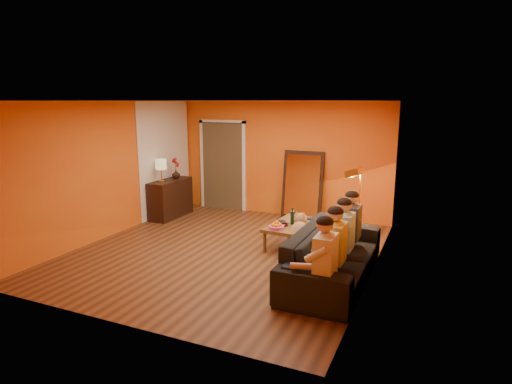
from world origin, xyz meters
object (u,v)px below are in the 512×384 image
at_px(tumbler, 299,220).
at_px(laptop, 306,219).
at_px(sideboard, 171,198).
at_px(floor_lamp, 359,210).
at_px(table_lamp, 161,171).
at_px(vase, 176,174).
at_px(person_mid_right, 344,238).
at_px(person_mid_left, 335,250).
at_px(wine_bottle, 292,216).
at_px(coffee_table, 290,234).
at_px(person_far_left, 325,264).
at_px(person_far_right, 352,228).
at_px(dog, 300,233).
at_px(mirror_frame, 303,185).
at_px(sofa, 333,254).

height_order(tumbler, laptop, tumbler).
relative_size(sideboard, floor_lamp, 0.82).
relative_size(floor_lamp, tumbler, 15.61).
relative_size(table_lamp, vase, 2.63).
bearing_deg(floor_lamp, sideboard, -164.89).
relative_size(sideboard, person_mid_right, 0.97).
bearing_deg(person_mid_right, person_mid_left, -90.00).
xyz_separation_m(sideboard, wine_bottle, (3.22, -0.85, 0.15)).
bearing_deg(laptop, person_mid_right, -61.77).
relative_size(coffee_table, person_far_left, 1.00).
distance_m(person_far_right, tumbler, 1.26).
relative_size(coffee_table, dog, 1.73).
relative_size(table_lamp, person_far_left, 0.42).
height_order(dog, tumbler, dog).
distance_m(person_mid_right, laptop, 1.75).
relative_size(mirror_frame, coffee_table, 1.25).
bearing_deg(person_mid_right, sideboard, 156.97).
distance_m(person_far_left, laptop, 2.72).
bearing_deg(vase, sideboard, -90.00).
bearing_deg(person_far_right, mirror_frame, 123.49).
bearing_deg(wine_bottle, person_mid_right, -41.22).
xyz_separation_m(sofa, tumbler, (-0.95, 1.28, 0.09)).
relative_size(mirror_frame, table_lamp, 2.98).
bearing_deg(mirror_frame, tumbler, -74.25).
bearing_deg(person_mid_left, person_far_right, 90.00).
relative_size(tumbler, vase, 0.48).
bearing_deg(sideboard, tumbler, -11.63).
height_order(mirror_frame, person_mid_left, mirror_frame).
xyz_separation_m(sofa, person_far_right, (0.13, 0.65, 0.23)).
relative_size(mirror_frame, person_mid_right, 1.25).
bearing_deg(vase, sofa, -27.51).
height_order(sideboard, person_mid_left, person_mid_left).
bearing_deg(sofa, floor_lamp, -4.00).
distance_m(laptop, vase, 3.46).
bearing_deg(sideboard, wine_bottle, -14.75).
xyz_separation_m(sideboard, tumbler, (3.29, -0.68, 0.04)).
relative_size(sofa, laptop, 7.26).
bearing_deg(vase, dog, -21.26).
xyz_separation_m(floor_lamp, person_mid_right, (0.03, -1.33, -0.11)).
bearing_deg(sofa, tumbler, 36.69).
bearing_deg(table_lamp, floor_lamp, -3.02).
bearing_deg(tumbler, dog, -70.03).
height_order(sofa, vase, vase).
xyz_separation_m(coffee_table, floor_lamp, (1.17, 0.27, 0.51)).
bearing_deg(sofa, person_mid_left, -163.89).
height_order(floor_lamp, vase, floor_lamp).
relative_size(floor_lamp, laptop, 4.06).
xyz_separation_m(sofa, laptop, (-0.89, 1.51, 0.06)).
relative_size(laptop, vase, 1.83).
height_order(person_mid_left, laptop, person_mid_left).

